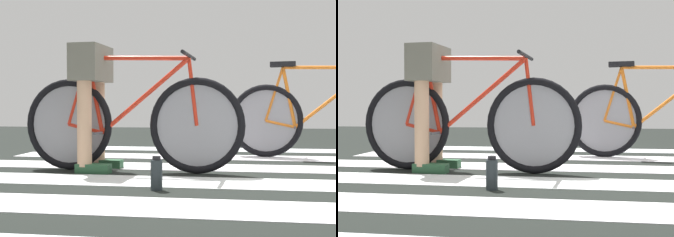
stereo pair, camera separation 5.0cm
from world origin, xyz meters
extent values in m
cube|color=black|center=(0.00, 0.00, 0.01)|extent=(18.00, 14.00, 0.02)
cube|color=silver|center=(-0.07, -1.24, 0.02)|extent=(5.20, 0.44, 0.00)
cube|color=silver|center=(0.12, -0.49, 0.02)|extent=(5.20, 0.44, 0.00)
cube|color=silver|center=(-0.06, 0.26, 0.02)|extent=(5.20, 0.44, 0.00)
cube|color=silver|center=(0.02, 1.01, 0.02)|extent=(5.20, 0.44, 0.00)
cube|color=silver|center=(0.02, 1.79, 0.02)|extent=(5.20, 0.44, 0.00)
torus|color=black|center=(-1.70, -0.02, 0.38)|extent=(0.72, 0.11, 0.72)
torus|color=black|center=(-0.68, -0.09, 0.38)|extent=(0.72, 0.11, 0.72)
cylinder|color=gray|center=(-1.70, -0.02, 0.38)|extent=(0.61, 0.05, 0.61)
cylinder|color=gray|center=(-0.68, -0.09, 0.38)|extent=(0.61, 0.05, 0.61)
cylinder|color=red|center=(-1.14, -0.06, 0.89)|extent=(0.80, 0.09, 0.05)
cylinder|color=red|center=(-1.08, -0.06, 0.60)|extent=(0.70, 0.08, 0.59)
cylinder|color=red|center=(-1.48, -0.03, 0.61)|extent=(0.16, 0.04, 0.59)
cylinder|color=red|center=(-1.56, -0.03, 0.35)|extent=(0.29, 0.05, 0.09)
cylinder|color=red|center=(-1.62, -0.02, 0.64)|extent=(0.19, 0.04, 0.53)
cylinder|color=red|center=(-0.71, -0.09, 0.63)|extent=(0.09, 0.04, 0.50)
cube|color=black|center=(-1.54, -0.03, 0.93)|extent=(0.25, 0.11, 0.05)
cylinder|color=black|center=(-0.74, -0.09, 0.90)|extent=(0.06, 0.52, 0.03)
cylinder|color=#4C4C51|center=(-1.42, -0.04, 0.32)|extent=(0.04, 0.34, 0.02)
cylinder|color=tan|center=(-1.50, 0.11, 0.51)|extent=(0.11, 0.11, 0.88)
cylinder|color=tan|center=(-1.52, -0.17, 0.51)|extent=(0.11, 0.11, 0.88)
cube|color=#666559|center=(-1.51, -0.03, 0.85)|extent=(0.25, 0.42, 0.28)
cube|color=#265132|center=(-1.43, 0.10, 0.06)|extent=(0.27, 0.12, 0.07)
cube|color=#265132|center=(-1.45, -0.18, 0.06)|extent=(0.27, 0.12, 0.07)
torus|color=black|center=(-0.10, 1.11, 0.38)|extent=(0.72, 0.17, 0.72)
cylinder|color=gray|center=(-0.10, 1.11, 0.38)|extent=(0.60, 0.10, 0.61)
cylinder|color=orange|center=(0.45, 1.03, 0.89)|extent=(0.80, 0.16, 0.05)
cylinder|color=orange|center=(0.51, 1.02, 0.60)|extent=(0.70, 0.14, 0.59)
cylinder|color=orange|center=(0.12, 1.08, 0.61)|extent=(0.16, 0.06, 0.59)
cylinder|color=orange|center=(0.04, 1.09, 0.35)|extent=(0.29, 0.07, 0.09)
cylinder|color=orange|center=(-0.02, 1.10, 0.64)|extent=(0.19, 0.05, 0.53)
cube|color=black|center=(0.06, 1.09, 0.93)|extent=(0.25, 0.13, 0.05)
cylinder|color=#4C4C51|center=(0.18, 1.07, 0.32)|extent=(0.07, 0.34, 0.02)
cylinder|color=#262E32|center=(-0.86, -0.79, 0.11)|extent=(0.07, 0.07, 0.18)
cylinder|color=black|center=(-0.86, -0.79, 0.21)|extent=(0.05, 0.05, 0.02)
camera|label=1|loc=(-0.40, -3.47, 0.52)|focal=48.94mm
camera|label=2|loc=(-0.35, -3.47, 0.52)|focal=48.94mm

